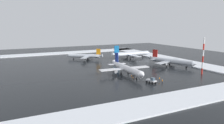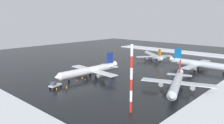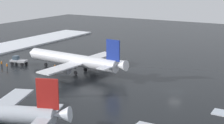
{
  "view_description": "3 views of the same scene",
  "coord_description": "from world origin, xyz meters",
  "px_view_note": "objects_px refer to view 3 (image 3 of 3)",
  "views": [
    {
      "loc": [
        -118.62,
        55.66,
        24.84
      ],
      "look_at": [
        -19.63,
        5.81,
        5.5
      ],
      "focal_mm": 35.0,
      "sensor_mm": 36.0,
      "label": 1
    },
    {
      "loc": [
        -87.8,
        -65.66,
        24.76
      ],
      "look_at": [
        -9.33,
        5.67,
        3.62
      ],
      "focal_mm": 35.0,
      "sensor_mm": 36.0,
      "label": 2
    },
    {
      "loc": [
        23.35,
        -66.61,
        23.24
      ],
      "look_at": [
        -18.18,
        4.53,
        3.26
      ],
      "focal_mm": 55.0,
      "sensor_mm": 36.0,
      "label": 3
    }
  ],
  "objects_px": {
    "pushback_tug": "(18,60)",
    "ground_crew_mid_apron": "(7,66)",
    "traffic_cone_near_nose": "(62,70)",
    "airplane_parked_starboard": "(74,60)",
    "traffic_cone_mid_line": "(55,67)",
    "ground_crew_beside_wing": "(55,67)",
    "ground_crew_near_tug": "(2,63)"
  },
  "relations": [
    {
      "from": "pushback_tug",
      "to": "ground_crew_mid_apron",
      "type": "distance_m",
      "value": 5.46
    },
    {
      "from": "traffic_cone_near_nose",
      "to": "pushback_tug",
      "type": "bearing_deg",
      "value": -177.59
    },
    {
      "from": "airplane_parked_starboard",
      "to": "traffic_cone_near_nose",
      "type": "relative_size",
      "value": 58.6
    },
    {
      "from": "pushback_tug",
      "to": "traffic_cone_mid_line",
      "type": "distance_m",
      "value": 11.82
    },
    {
      "from": "airplane_parked_starboard",
      "to": "ground_crew_beside_wing",
      "type": "bearing_deg",
      "value": 19.96
    },
    {
      "from": "ground_crew_mid_apron",
      "to": "traffic_cone_mid_line",
      "type": "distance_m",
      "value": 12.63
    },
    {
      "from": "airplane_parked_starboard",
      "to": "ground_crew_near_tug",
      "type": "bearing_deg",
      "value": 19.77
    },
    {
      "from": "traffic_cone_mid_line",
      "to": "ground_crew_near_tug",
      "type": "bearing_deg",
      "value": -155.89
    },
    {
      "from": "traffic_cone_near_nose",
      "to": "traffic_cone_mid_line",
      "type": "xyz_separation_m",
      "value": [
        -3.32,
        1.31,
        0.0
      ]
    },
    {
      "from": "pushback_tug",
      "to": "traffic_cone_mid_line",
      "type": "xyz_separation_m",
      "value": [
        11.61,
        1.94,
        -1.01
      ]
    },
    {
      "from": "pushback_tug",
      "to": "traffic_cone_near_nose",
      "type": "distance_m",
      "value": 14.98
    },
    {
      "from": "airplane_parked_starboard",
      "to": "ground_crew_near_tug",
      "type": "relative_size",
      "value": 18.85
    },
    {
      "from": "pushback_tug",
      "to": "ground_crew_near_tug",
      "type": "distance_m",
      "value": 4.61
    },
    {
      "from": "ground_crew_beside_wing",
      "to": "traffic_cone_mid_line",
      "type": "bearing_deg",
      "value": 74.3
    },
    {
      "from": "pushback_tug",
      "to": "ground_crew_beside_wing",
      "type": "relative_size",
      "value": 2.9
    },
    {
      "from": "ground_crew_near_tug",
      "to": "pushback_tug",
      "type": "bearing_deg",
      "value": 152.28
    },
    {
      "from": "traffic_cone_near_nose",
      "to": "ground_crew_near_tug",
      "type": "bearing_deg",
      "value": -164.24
    },
    {
      "from": "pushback_tug",
      "to": "ground_crew_near_tug",
      "type": "xyz_separation_m",
      "value": [
        -1.99,
        -4.15,
        -0.31
      ]
    },
    {
      "from": "ground_crew_beside_wing",
      "to": "traffic_cone_near_nose",
      "type": "distance_m",
      "value": 2.13
    },
    {
      "from": "ground_crew_mid_apron",
      "to": "ground_crew_beside_wing",
      "type": "distance_m",
      "value": 12.89
    },
    {
      "from": "ground_crew_near_tug",
      "to": "traffic_cone_near_nose",
      "type": "distance_m",
      "value": 17.59
    },
    {
      "from": "ground_crew_beside_wing",
      "to": "ground_crew_near_tug",
      "type": "height_order",
      "value": "same"
    },
    {
      "from": "ground_crew_mid_apron",
      "to": "ground_crew_beside_wing",
      "type": "bearing_deg",
      "value": 154.81
    },
    {
      "from": "airplane_parked_starboard",
      "to": "traffic_cone_near_nose",
      "type": "bearing_deg",
      "value": 20.98
    },
    {
      "from": "pushback_tug",
      "to": "ground_crew_mid_apron",
      "type": "height_order",
      "value": "pushback_tug"
    },
    {
      "from": "pushback_tug",
      "to": "ground_crew_beside_wing",
      "type": "xyz_separation_m",
      "value": [
        12.98,
        0.12,
        -0.31
      ]
    },
    {
      "from": "airplane_parked_starboard",
      "to": "pushback_tug",
      "type": "distance_m",
      "value": 18.37
    },
    {
      "from": "pushback_tug",
      "to": "ground_crew_mid_apron",
      "type": "bearing_deg",
      "value": 91.48
    },
    {
      "from": "pushback_tug",
      "to": "ground_crew_near_tug",
      "type": "relative_size",
      "value": 2.9
    },
    {
      "from": "ground_crew_beside_wing",
      "to": "ground_crew_mid_apron",
      "type": "bearing_deg",
      "value": 152.13
    },
    {
      "from": "ground_crew_near_tug",
      "to": "traffic_cone_near_nose",
      "type": "height_order",
      "value": "ground_crew_near_tug"
    },
    {
      "from": "ground_crew_near_tug",
      "to": "traffic_cone_mid_line",
      "type": "distance_m",
      "value": 14.91
    }
  ]
}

